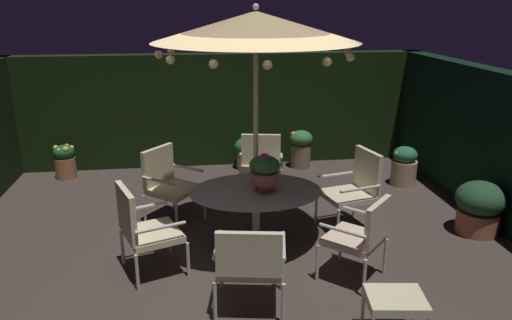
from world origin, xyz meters
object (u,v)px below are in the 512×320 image
object	(u,v)px
patio_chair_north	(142,226)
patio_chair_east	(362,234)
potted_plant_back_left	(301,147)
potted_plant_left_far	(480,206)
patio_chair_southwest	(168,180)
patio_chair_northeast	(250,261)
potted_plant_right_far	(404,166)
patio_chair_southeast	(356,186)
patio_chair_south	(261,165)
potted_plant_left_near	(248,151)
centerpiece_planter	(264,170)
patio_dining_table	(256,200)
patio_umbrella	(256,27)
potted_plant_right_near	(65,161)
ottoman_footrest	(396,302)

from	to	relation	value
patio_chair_north	patio_chair_east	size ratio (longest dim) A/B	1.09
potted_plant_back_left	potted_plant_left_far	distance (m)	3.31
potted_plant_back_left	patio_chair_southwest	bearing A→B (deg)	-138.59
patio_chair_northeast	patio_chair_southwest	world-z (taller)	patio_chair_southwest
potted_plant_right_far	potted_plant_left_far	world-z (taller)	potted_plant_left_far
patio_chair_southeast	patio_chair_south	xyz separation A→B (m)	(-1.08, 1.02, -0.01)
potted_plant_left_near	centerpiece_planter	bearing A→B (deg)	-92.86
potted_plant_right_far	potted_plant_left_far	bearing A→B (deg)	-82.92
patio_dining_table	potted_plant_left_far	xyz separation A→B (m)	(2.84, -0.04, -0.22)
centerpiece_planter	patio_chair_southeast	world-z (taller)	centerpiece_planter
patio_chair_northeast	potted_plant_left_far	world-z (taller)	patio_chair_northeast
patio_umbrella	potted_plant_back_left	distance (m)	3.77
potted_plant_back_left	potted_plant_left_far	bearing A→B (deg)	-59.82
patio_dining_table	potted_plant_right_near	size ratio (longest dim) A/B	2.71
potted_plant_back_left	potted_plant_right_near	bearing A→B (deg)	-179.37
centerpiece_planter	patio_chair_north	size ratio (longest dim) A/B	0.46
patio_chair_south	potted_plant_left_near	size ratio (longest dim) A/B	1.78
patio_chair_southeast	potted_plant_right_far	bearing A→B (deg)	47.56
patio_dining_table	patio_chair_east	world-z (taller)	patio_chair_east
patio_chair_southeast	patio_chair_southwest	distance (m)	2.45
patio_umbrella	potted_plant_left_near	size ratio (longest dim) A/B	5.09
patio_chair_southeast	potted_plant_back_left	bearing A→B (deg)	93.43
centerpiece_planter	patio_chair_north	xyz separation A→B (m)	(-1.37, -0.42, -0.42)
patio_chair_northeast	patio_chair_southwest	distance (m)	2.33
patio_chair_northeast	potted_plant_right_far	bearing A→B (deg)	47.03
patio_chair_east	ottoman_footrest	world-z (taller)	patio_chair_east
patio_dining_table	patio_chair_north	xyz separation A→B (m)	(-1.28, -0.48, -0.02)
patio_chair_north	potted_plant_back_left	distance (m)	4.13
patio_umbrella	patio_chair_northeast	world-z (taller)	patio_umbrella
ottoman_footrest	potted_plant_left_far	size ratio (longest dim) A/B	0.79
patio_umbrella	patio_chair_southwest	size ratio (longest dim) A/B	2.80
potted_plant_back_left	potted_plant_right_far	bearing A→B (deg)	-37.05
patio_chair_southwest	potted_plant_back_left	xyz separation A→B (m)	(2.24, 1.97, -0.21)
patio_chair_north	potted_plant_left_far	xyz separation A→B (m)	(4.12, 0.45, -0.20)
patio_chair_north	patio_chair_northeast	size ratio (longest dim) A/B	1.10
patio_umbrella	centerpiece_planter	bearing A→B (deg)	-35.66
potted_plant_back_left	potted_plant_right_far	xyz separation A→B (m)	(1.44, -1.09, -0.05)
patio_dining_table	patio_chair_south	distance (m)	1.36
patio_dining_table	potted_plant_left_far	bearing A→B (deg)	-0.76
patio_chair_north	potted_plant_right_near	distance (m)	3.63
potted_plant_right_near	potted_plant_left_near	xyz separation A→B (m)	(3.07, 0.12, 0.00)
patio_chair_northeast	potted_plant_left_far	xyz separation A→B (m)	(3.08, 1.29, -0.18)
patio_chair_south	ottoman_footrest	bearing A→B (deg)	-77.71
potted_plant_left_near	ottoman_footrest	bearing A→B (deg)	-81.57
patio_chair_northeast	patio_chair_north	bearing A→B (deg)	140.95
ottoman_footrest	centerpiece_planter	bearing A→B (deg)	115.12
patio_chair_north	potted_plant_left_near	size ratio (longest dim) A/B	1.83
centerpiece_planter	potted_plant_right_near	bearing A→B (deg)	135.72
patio_chair_north	potted_plant_left_far	bearing A→B (deg)	6.19
potted_plant_right_far	patio_chair_north	bearing A→B (deg)	-150.35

